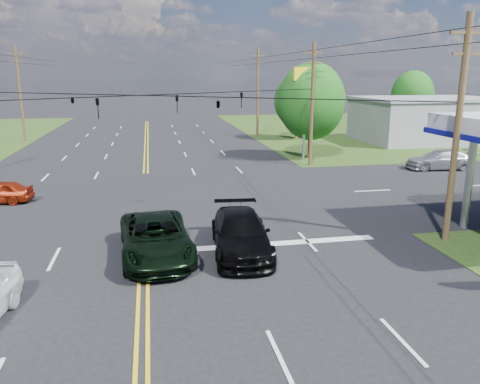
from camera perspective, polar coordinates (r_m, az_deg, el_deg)
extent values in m
plane|color=black|center=(27.32, -11.49, -1.21)|extent=(280.00, 280.00, 0.00)
cube|color=#253B13|center=(68.18, 19.82, 7.36)|extent=(46.00, 48.00, 0.03)
cube|color=silver|center=(20.21, 2.78, -6.45)|extent=(10.00, 0.50, 0.02)
cube|color=slate|center=(55.18, 21.77, 8.07)|extent=(14.00, 10.00, 4.40)
cylinder|color=#A5A5AA|center=(24.28, 26.16, 1.33)|extent=(0.36, 0.36, 4.65)
cylinder|color=#48321E|center=(21.54, 24.94, 6.56)|extent=(0.28, 0.28, 9.50)
cube|color=#48321E|center=(21.46, 26.08, 17.04)|extent=(1.60, 0.12, 0.12)
cube|color=#48321E|center=(21.42, 25.84, 14.92)|extent=(1.20, 0.10, 0.10)
cylinder|color=#48321E|center=(37.59, 8.77, 10.41)|extent=(0.28, 0.28, 9.50)
cube|color=#48321E|center=(37.55, 9.01, 16.43)|extent=(1.60, 0.12, 0.12)
cube|color=#48321E|center=(37.53, 8.96, 15.21)|extent=(1.20, 0.10, 0.10)
cylinder|color=#48321E|center=(56.06, -25.22, 10.70)|extent=(0.28, 0.28, 10.00)
cube|color=#48321E|center=(56.06, -25.68, 14.97)|extent=(1.60, 0.12, 0.12)
cube|color=#48321E|center=(56.03, -25.59, 14.16)|extent=(1.20, 0.10, 0.10)
cylinder|color=#48321E|center=(55.83, 2.17, 12.00)|extent=(0.28, 0.28, 10.00)
cube|color=#48321E|center=(55.83, 2.21, 16.31)|extent=(1.60, 0.12, 0.12)
cube|color=#48321E|center=(55.81, 2.20, 15.49)|extent=(1.20, 0.10, 0.10)
imported|color=black|center=(25.12, -16.93, 9.72)|extent=(0.17, 0.21, 1.05)
imported|color=black|center=(27.91, -7.68, 10.58)|extent=(0.17, 0.21, 1.05)
imported|color=black|center=(31.50, 0.18, 11.10)|extent=(0.17, 0.21, 1.05)
imported|color=black|center=(29.43, -19.75, 10.61)|extent=(1.24, 0.26, 0.50)
imported|color=black|center=(23.96, -2.68, 10.78)|extent=(1.24, 0.26, 0.50)
cylinder|color=black|center=(27.45, 17.10, 17.31)|extent=(0.04, 100.00, 0.04)
cylinder|color=black|center=(27.42, 17.00, 16.06)|extent=(0.04, 100.00, 0.04)
cylinder|color=#48321E|center=(41.04, 8.54, 6.37)|extent=(0.36, 0.36, 3.30)
ellipsoid|color=#1C5516|center=(40.74, 8.71, 10.87)|extent=(5.70, 5.70, 6.60)
cylinder|color=#48321E|center=(53.16, 6.82, 7.94)|extent=(0.36, 0.36, 2.86)
ellipsoid|color=#1C5516|center=(52.93, 6.91, 10.95)|extent=(4.94, 4.94, 5.72)
cylinder|color=#48321E|center=(65.81, 20.05, 8.47)|extent=(0.36, 0.36, 3.08)
ellipsoid|color=#1C5516|center=(65.63, 20.27, 11.08)|extent=(5.32, 5.32, 6.16)
imported|color=black|center=(18.95, -10.23, -5.49)|extent=(3.07, 5.99, 1.62)
imported|color=black|center=(19.13, 0.09, -5.09)|extent=(2.74, 5.72, 1.61)
imported|color=#A7A8AC|center=(39.11, 23.20, 3.66)|extent=(5.33, 2.61, 1.49)
cylinder|color=#A5A5AA|center=(39.29, 7.87, 9.30)|extent=(0.20, 0.20, 7.73)
cube|color=yellow|center=(39.16, 8.04, 14.07)|extent=(2.14, 0.51, 1.06)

